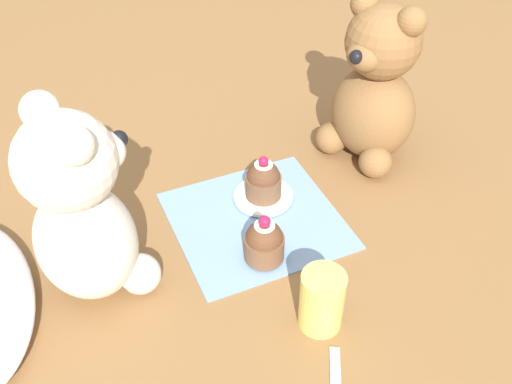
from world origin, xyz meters
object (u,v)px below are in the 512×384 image
teddy_bear_tan (375,89)px  cupcake_near_tan_bear (263,181)px  saucer_plate (263,196)px  teddy_bear_cream (82,212)px  juice_glass (325,299)px  cupcake_near_cream_bear (264,242)px

teddy_bear_tan → cupcake_near_tan_bear: size_ratio=3.69×
saucer_plate → cupcake_near_tan_bear: size_ratio=1.25×
teddy_bear_cream → teddy_bear_tan: bearing=-92.9°
cupcake_near_tan_bear → juice_glass: size_ratio=0.87×
cupcake_near_cream_bear → juice_glass: juice_glass is taller
teddy_bear_tan → saucer_plate: teddy_bear_tan is taller
teddy_bear_tan → cupcake_near_tan_bear: bearing=-100.5°
cupcake_near_tan_bear → teddy_bear_cream: bearing=102.6°
cupcake_near_cream_bear → teddy_bear_tan: bearing=-59.2°
teddy_bear_cream → saucer_plate: 0.29m
teddy_bear_cream → teddy_bear_tan: 0.47m
cupcake_near_cream_bear → saucer_plate: (0.11, -0.05, -0.03)m
cupcake_near_cream_bear → teddy_bear_cream: bearing=76.3°
teddy_bear_tan → cupcake_near_cream_bear: size_ratio=3.60×
teddy_bear_tan → cupcake_near_tan_bear: (-0.04, 0.20, -0.08)m
teddy_bear_tan → juice_glass: teddy_bear_tan is taller
teddy_bear_cream → saucer_plate: teddy_bear_cream is taller
juice_glass → teddy_bear_cream: bearing=53.9°
teddy_bear_tan → juice_glass: (-0.27, 0.23, -0.08)m
cupcake_near_tan_bear → teddy_bear_tan: bearing=-78.8°
teddy_bear_cream → juice_glass: size_ratio=3.26×
cupcake_near_tan_bear → juice_glass: bearing=174.2°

